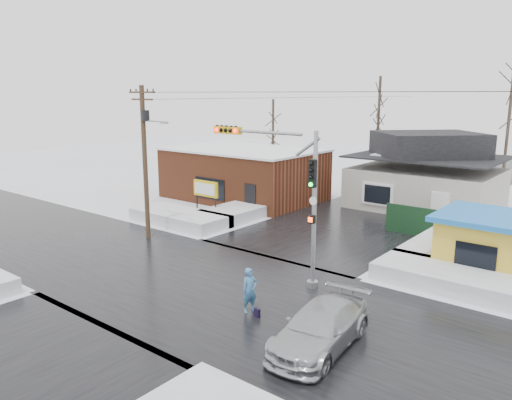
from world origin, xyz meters
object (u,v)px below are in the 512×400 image
Objects in this scene: traffic_signal at (285,184)px; utility_pole at (145,153)px; car at (320,328)px; pedestrian at (250,291)px; kiosk at (488,243)px; marquee_sign at (206,190)px.

traffic_signal is 10.39m from utility_pole.
traffic_signal is 0.78× the size of utility_pole.
pedestrian is at bearing 163.75° from car.
utility_pole is 1.96× the size of kiosk.
marquee_sign is at bearing -178.45° from kiosk.
car is (-2.37, -11.43, -0.73)m from kiosk.
pedestrian is (11.38, -4.27, -4.21)m from utility_pole.
traffic_signal is 1.52× the size of kiosk.
traffic_signal is at bearing -29.72° from marquee_sign.
marquee_sign is at bearing 150.28° from traffic_signal.
traffic_signal is at bearing -2.95° from utility_pole.
kiosk is at bearing -8.83° from pedestrian.
traffic_signal reaches higher than car.
car is (4.69, -4.41, -3.80)m from traffic_signal.
utility_pole is 18.95m from kiosk.
traffic_signal reaches higher than marquee_sign.
car is at bearing -43.19° from traffic_signal.
kiosk is at bearing 1.55° from marquee_sign.
marquee_sign is at bearing 71.01° from pedestrian.
traffic_signal reaches higher than pedestrian.
kiosk is (18.50, 0.50, -0.46)m from marquee_sign.
marquee_sign is (-11.43, 6.53, -2.62)m from traffic_signal.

